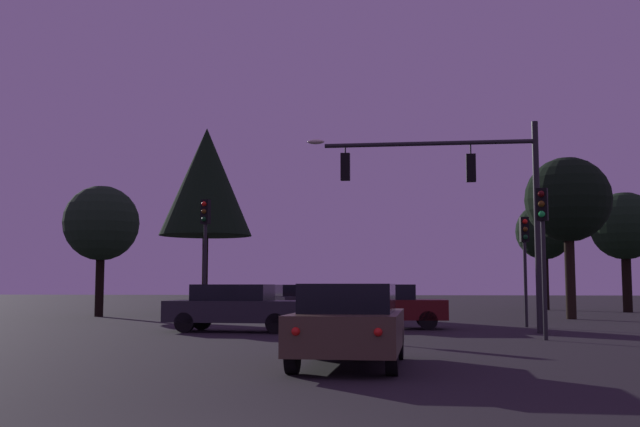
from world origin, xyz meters
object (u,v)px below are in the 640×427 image
object	(u,v)px
traffic_signal_mast_arm	(466,187)
car_nearside_lane	(350,323)
tree_center_horizon	(625,227)
car_far_lane	(295,301)
tree_left_far	(568,200)
tree_lot_edge	(101,224)
car_crossing_right	(386,306)
traffic_light_median	(205,237)
car_crossing_left	(236,307)
tree_right_cluster	(544,232)
traffic_light_corner_right	(525,248)
tree_behind_sign	(206,182)
traffic_light_corner_left	(543,232)

from	to	relation	value
traffic_signal_mast_arm	car_nearside_lane	bearing A→B (deg)	-106.28
traffic_signal_mast_arm	tree_center_horizon	world-z (taller)	same
car_far_lane	tree_left_far	world-z (taller)	tree_left_far
tree_lot_edge	car_crossing_right	bearing A→B (deg)	-31.00
traffic_light_median	car_crossing_left	bearing A→B (deg)	-56.09
car_nearside_lane	tree_right_cluster	size ratio (longest dim) A/B	0.67
car_crossing_left	tree_right_cluster	xyz separation A→B (m)	(13.90, 23.22, 3.95)
traffic_light_corner_right	tree_center_horizon	world-z (taller)	tree_center_horizon
car_crossing_right	car_crossing_left	bearing A→B (deg)	-154.20
car_crossing_left	car_crossing_right	xyz separation A→B (m)	(4.78, 2.31, -0.00)
car_crossing_right	tree_left_far	distance (m)	12.28
tree_right_cluster	car_far_lane	bearing A→B (deg)	-135.64
car_crossing_right	tree_lot_edge	size ratio (longest dim) A/B	0.66
tree_lot_edge	traffic_light_corner_right	bearing A→B (deg)	-20.01
traffic_signal_mast_arm	car_crossing_left	size ratio (longest dim) A/B	1.59
tree_behind_sign	car_nearside_lane	bearing A→B (deg)	-69.46
traffic_signal_mast_arm	tree_lot_edge	size ratio (longest dim) A/B	1.18
car_crossing_left	tree_left_far	world-z (taller)	tree_left_far
traffic_light_corner_left	tree_center_horizon	world-z (taller)	tree_center_horizon
traffic_light_corner_left	car_crossing_left	bearing A→B (deg)	163.66
tree_left_far	car_crossing_right	bearing A→B (deg)	-133.97
traffic_light_median	tree_right_cluster	xyz separation A→B (m)	(15.70, 20.54, 1.49)
traffic_signal_mast_arm	tree_right_cluster	distance (m)	23.79
car_crossing_left	traffic_light_median	bearing A→B (deg)	123.91
car_nearside_lane	tree_lot_edge	bearing A→B (deg)	123.44
traffic_light_median	car_crossing_right	distance (m)	7.03
traffic_light_corner_left	car_crossing_left	distance (m)	9.87
tree_left_far	traffic_light_corner_left	bearing A→B (deg)	-104.69
tree_right_cluster	car_nearside_lane	bearing A→B (deg)	-105.95
tree_left_far	tree_center_horizon	xyz separation A→B (m)	(4.97, 9.14, -0.52)
tree_center_horizon	tree_lot_edge	xyz separation A→B (m)	(-26.83, -8.99, -0.31)
traffic_signal_mast_arm	car_nearside_lane	xyz separation A→B (m)	(-2.98, -10.22, -3.84)
car_far_lane	tree_behind_sign	distance (m)	11.96
car_crossing_left	car_far_lane	distance (m)	10.03
traffic_light_median	tree_right_cluster	world-z (taller)	tree_right_cluster
traffic_light_corner_right	car_crossing_right	distance (m)	5.56
traffic_light_corner_left	car_nearside_lane	world-z (taller)	traffic_light_corner_left
traffic_light_median	car_nearside_lane	size ratio (longest dim) A/B	1.06
traffic_signal_mast_arm	car_far_lane	distance (m)	12.57
tree_left_far	tree_center_horizon	bearing A→B (deg)	61.46
traffic_light_median	tree_right_cluster	size ratio (longest dim) A/B	0.71
traffic_light_corner_right	car_far_lane	size ratio (longest dim) A/B	0.86
traffic_light_corner_right	tree_left_far	distance (m)	7.76
tree_center_horizon	tree_left_far	bearing A→B (deg)	-118.54
traffic_light_corner_right	tree_right_cluster	xyz separation A→B (m)	(4.16, 19.42, 1.93)
car_nearside_lane	traffic_light_corner_left	bearing A→B (deg)	56.22
traffic_signal_mast_arm	car_crossing_left	xyz separation A→B (m)	(-7.42, -0.33, -3.84)
tree_behind_sign	car_crossing_right	bearing A→B (deg)	-55.25
car_nearside_lane	car_crossing_right	size ratio (longest dim) A/B	1.04
traffic_light_corner_right	traffic_light_median	distance (m)	11.60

